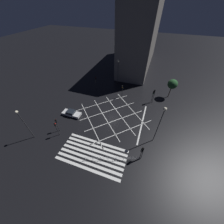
% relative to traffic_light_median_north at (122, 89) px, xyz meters
% --- Properties ---
extents(ground_plane, '(200.00, 200.00, 0.00)m').
position_rel_traffic_light_median_north_xyz_m(ground_plane, '(-0.17, -8.07, -2.75)').
color(ground_plane, black).
extents(road_markings, '(18.72, 23.22, 0.01)m').
position_rel_traffic_light_median_north_xyz_m(road_markings, '(0.26, -15.46, -2.75)').
color(road_markings, silver).
rests_on(road_markings, ground_plane).
extents(office_building, '(10.06, 34.42, 21.91)m').
position_rel_traffic_light_median_north_xyz_m(office_building, '(-0.18, 25.56, 8.20)').
color(office_building, slate).
rests_on(office_building, ground_plane).
extents(traffic_light_median_north, '(0.36, 0.39, 3.84)m').
position_rel_traffic_light_median_north_xyz_m(traffic_light_median_north, '(0.00, 0.00, 0.00)').
color(traffic_light_median_north, '#2D2D30').
rests_on(traffic_light_median_north, ground_plane).
extents(traffic_light_sw_main, '(0.39, 0.36, 3.86)m').
position_rel_traffic_light_median_north_xyz_m(traffic_light_sw_main, '(-8.69, -17.26, 0.01)').
color(traffic_light_sw_main, '#2D2D30').
rests_on(traffic_light_sw_main, ground_plane).
extents(traffic_light_ne_main, '(0.39, 0.36, 4.18)m').
position_rel_traffic_light_median_north_xyz_m(traffic_light_ne_main, '(8.49, 0.37, 0.23)').
color(traffic_light_ne_main, '#2D2D30').
rests_on(traffic_light_ne_main, ground_plane).
extents(traffic_light_ne_cross, '(0.36, 0.39, 3.72)m').
position_rel_traffic_light_median_north_xyz_m(traffic_light_ne_cross, '(8.31, 0.38, -0.09)').
color(traffic_light_ne_cross, '#2D2D30').
rests_on(traffic_light_ne_cross, ground_plane).
extents(traffic_light_se_main, '(0.39, 0.36, 3.79)m').
position_rel_traffic_light_median_north_xyz_m(traffic_light_se_main, '(8.32, -16.90, -0.04)').
color(traffic_light_se_main, '#2D2D30').
rests_on(traffic_light_se_main, ground_plane).
extents(traffic_light_sw_cross, '(0.36, 0.39, 3.61)m').
position_rel_traffic_light_median_north_xyz_m(traffic_light_sw_cross, '(-9.43, -16.22, -0.17)').
color(traffic_light_sw_cross, '#2D2D30').
rests_on(traffic_light_sw_cross, ground_plane).
extents(traffic_light_se_cross, '(0.36, 0.39, 3.36)m').
position_rel_traffic_light_median_north_xyz_m(traffic_light_se_cross, '(8.19, -16.86, -0.35)').
color(traffic_light_se_cross, '#2D2D30').
rests_on(traffic_light_se_cross, ground_plane).
extents(traffic_light_nw_main, '(0.39, 0.36, 4.33)m').
position_rel_traffic_light_median_north_xyz_m(traffic_light_nw_main, '(-8.51, 1.16, 0.33)').
color(traffic_light_nw_main, '#2D2D30').
rests_on(traffic_light_nw_main, ground_plane).
extents(street_lamp_east, '(0.61, 0.61, 7.89)m').
position_rel_traffic_light_median_north_xyz_m(street_lamp_east, '(-3.42, 6.85, 3.31)').
color(street_lamp_east, '#2D2D30').
rests_on(street_lamp_east, ground_plane).
extents(street_lamp_west, '(0.58, 0.58, 8.86)m').
position_rel_traffic_light_median_north_xyz_m(street_lamp_west, '(10.10, -12.07, 3.84)').
color(street_lamp_west, '#2D2D30').
rests_on(street_lamp_west, ground_plane).
extents(street_lamp_far, '(0.50, 0.50, 7.45)m').
position_rel_traffic_light_median_north_xyz_m(street_lamp_far, '(-13.38, -19.47, 2.49)').
color(street_lamp_far, '#2D2D30').
rests_on(street_lamp_far, ground_plane).
extents(street_tree_near, '(2.56, 2.56, 5.49)m').
position_rel_traffic_light_median_north_xyz_m(street_tree_near, '(12.67, 4.58, 1.43)').
color(street_tree_near, '#473323').
rests_on(street_tree_near, ground_plane).
extents(waiting_car, '(4.61, 1.76, 1.31)m').
position_rel_traffic_light_median_north_xyz_m(waiting_car, '(-9.58, -11.19, -2.14)').
color(waiting_car, silver).
rests_on(waiting_car, ground_plane).
extents(pedestrian_railing, '(9.05, 3.19, 1.05)m').
position_rel_traffic_light_median_north_xyz_m(pedestrian_railing, '(3.58, -18.81, -2.08)').
color(pedestrian_railing, '#9EA0A5').
rests_on(pedestrian_railing, ground_plane).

